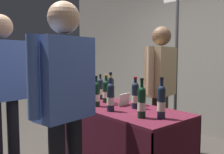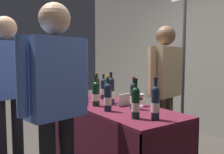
% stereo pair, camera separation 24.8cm
% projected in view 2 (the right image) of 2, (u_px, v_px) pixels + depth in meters
% --- Properties ---
extents(tasting_table, '(1.66, 0.66, 0.78)m').
position_uv_depth(tasting_table, '(112.00, 128.00, 2.53)').
color(tasting_table, '#4C1423').
rests_on(tasting_table, ground_plane).
extents(featured_wine_bottle, '(0.07, 0.07, 0.31)m').
position_uv_depth(featured_wine_bottle, '(134.00, 95.00, 2.33)').
color(featured_wine_bottle, '#192333').
rests_on(featured_wine_bottle, tasting_table).
extents(display_bottle_0, '(0.07, 0.07, 0.34)m').
position_uv_depth(display_bottle_0, '(155.00, 102.00, 1.93)').
color(display_bottle_0, '#192333').
rests_on(display_bottle_0, tasting_table).
extents(display_bottle_1, '(0.07, 0.07, 0.33)m').
position_uv_depth(display_bottle_1, '(108.00, 97.00, 2.23)').
color(display_bottle_1, '#192333').
rests_on(display_bottle_1, tasting_table).
extents(display_bottle_2, '(0.08, 0.08, 0.32)m').
position_uv_depth(display_bottle_2, '(96.00, 93.00, 2.47)').
color(display_bottle_2, black).
rests_on(display_bottle_2, tasting_table).
extents(display_bottle_3, '(0.07, 0.07, 0.31)m').
position_uv_depth(display_bottle_3, '(97.00, 86.00, 3.05)').
color(display_bottle_3, '#38230F').
rests_on(display_bottle_3, tasting_table).
extents(display_bottle_4, '(0.07, 0.07, 0.30)m').
position_uv_depth(display_bottle_4, '(104.00, 88.00, 2.88)').
color(display_bottle_4, '#192333').
rests_on(display_bottle_4, tasting_table).
extents(display_bottle_5, '(0.07, 0.07, 0.35)m').
position_uv_depth(display_bottle_5, '(111.00, 91.00, 2.54)').
color(display_bottle_5, '#192333').
rests_on(display_bottle_5, tasting_table).
extents(display_bottle_6, '(0.08, 0.08, 0.32)m').
position_uv_depth(display_bottle_6, '(108.00, 91.00, 2.66)').
color(display_bottle_6, black).
rests_on(display_bottle_6, tasting_table).
extents(display_bottle_7, '(0.07, 0.07, 0.33)m').
position_uv_depth(display_bottle_7, '(136.00, 102.00, 1.97)').
color(display_bottle_7, black).
rests_on(display_bottle_7, tasting_table).
extents(display_bottle_8, '(0.07, 0.07, 0.31)m').
position_uv_depth(display_bottle_8, '(80.00, 87.00, 3.00)').
color(display_bottle_8, black).
rests_on(display_bottle_8, tasting_table).
extents(wine_glass_near_vendor, '(0.08, 0.08, 0.13)m').
position_uv_depth(wine_glass_near_vendor, '(141.00, 98.00, 2.47)').
color(wine_glass_near_vendor, silver).
rests_on(wine_glass_near_vendor, tasting_table).
extents(wine_glass_mid, '(0.06, 0.06, 0.14)m').
position_uv_depth(wine_glass_mid, '(83.00, 93.00, 2.73)').
color(wine_glass_mid, silver).
rests_on(wine_glass_mid, tasting_table).
extents(brochure_stand, '(0.06, 0.18, 0.13)m').
position_uv_depth(brochure_stand, '(124.00, 100.00, 2.49)').
color(brochure_stand, silver).
rests_on(brochure_stand, tasting_table).
extents(vendor_presenter, '(0.29, 0.59, 1.65)m').
position_uv_depth(vendor_presenter, '(165.00, 82.00, 2.82)').
color(vendor_presenter, '#4C4233').
rests_on(vendor_presenter, ground_plane).
extents(taster_foreground_right, '(0.29, 0.59, 1.69)m').
position_uv_depth(taster_foreground_right, '(56.00, 94.00, 1.78)').
color(taster_foreground_right, black).
rests_on(taster_foreground_right, ground_plane).
extents(taster_foreground_left, '(0.28, 0.63, 1.71)m').
position_uv_depth(taster_foreground_left, '(7.00, 81.00, 2.51)').
color(taster_foreground_left, black).
rests_on(taster_foreground_left, ground_plane).
extents(booth_signpost, '(0.45, 0.04, 2.24)m').
position_uv_depth(booth_signpost, '(184.00, 54.00, 3.13)').
color(booth_signpost, '#47474C').
rests_on(booth_signpost, ground_plane).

